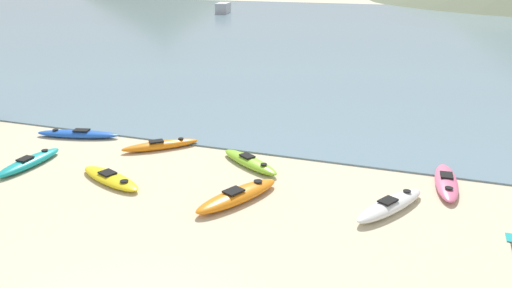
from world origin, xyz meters
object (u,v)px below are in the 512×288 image
(kayak_on_sand_1, at_px, (110,178))
(kayak_on_sand_4, at_px, (390,205))
(kayak_on_sand_0, at_px, (238,195))
(kayak_on_sand_8, at_px, (160,145))
(moored_boat_0, at_px, (223,8))
(kayak_on_sand_6, at_px, (250,162))
(kayak_on_sand_3, at_px, (78,134))
(kayak_on_sand_5, at_px, (29,162))
(kayak_on_sand_2, at_px, (446,182))

(kayak_on_sand_1, relative_size, kayak_on_sand_4, 0.99)
(kayak_on_sand_0, relative_size, kayak_on_sand_4, 1.07)
(kayak_on_sand_8, height_order, moored_boat_0, moored_boat_0)
(moored_boat_0, bearing_deg, kayak_on_sand_1, -70.79)
(kayak_on_sand_6, height_order, kayak_on_sand_8, kayak_on_sand_6)
(kayak_on_sand_3, bearing_deg, kayak_on_sand_5, -82.97)
(moored_boat_0, bearing_deg, kayak_on_sand_0, -66.67)
(kayak_on_sand_3, height_order, moored_boat_0, moored_boat_0)
(kayak_on_sand_2, distance_m, kayak_on_sand_6, 6.26)
(kayak_on_sand_2, height_order, kayak_on_sand_6, kayak_on_sand_6)
(kayak_on_sand_0, relative_size, kayak_on_sand_8, 1.23)
(kayak_on_sand_1, bearing_deg, moored_boat_0, 109.21)
(kayak_on_sand_2, bearing_deg, kayak_on_sand_8, -179.84)
(kayak_on_sand_4, xyz_separation_m, kayak_on_sand_5, (-11.76, -0.75, -0.02))
(kayak_on_sand_3, xyz_separation_m, kayak_on_sand_4, (12.13, -2.26, 0.03))
(kayak_on_sand_3, height_order, kayak_on_sand_8, kayak_on_sand_8)
(kayak_on_sand_0, distance_m, kayak_on_sand_2, 6.44)
(kayak_on_sand_4, bearing_deg, kayak_on_sand_2, 56.44)
(kayak_on_sand_3, distance_m, kayak_on_sand_6, 7.38)
(kayak_on_sand_1, relative_size, moored_boat_0, 0.78)
(kayak_on_sand_3, distance_m, kayak_on_sand_4, 12.34)
(kayak_on_sand_2, bearing_deg, kayak_on_sand_5, -167.36)
(kayak_on_sand_1, height_order, kayak_on_sand_8, kayak_on_sand_8)
(kayak_on_sand_2, relative_size, kayak_on_sand_3, 0.87)
(kayak_on_sand_3, relative_size, kayak_on_sand_5, 1.21)
(kayak_on_sand_3, bearing_deg, kayak_on_sand_1, -40.67)
(kayak_on_sand_6, bearing_deg, moored_boat_0, 113.86)
(kayak_on_sand_0, height_order, moored_boat_0, moored_boat_0)
(kayak_on_sand_0, bearing_deg, kayak_on_sand_3, 158.65)
(kayak_on_sand_2, height_order, moored_boat_0, moored_boat_0)
(kayak_on_sand_1, bearing_deg, kayak_on_sand_6, 35.94)
(kayak_on_sand_3, distance_m, moored_boat_0, 50.52)
(kayak_on_sand_4, bearing_deg, kayak_on_sand_8, 165.43)
(kayak_on_sand_2, bearing_deg, moored_boat_0, 119.91)
(kayak_on_sand_4, height_order, kayak_on_sand_6, kayak_on_sand_4)
(kayak_on_sand_6, height_order, moored_boat_0, moored_boat_0)
(kayak_on_sand_0, distance_m, kayak_on_sand_3, 8.52)
(kayak_on_sand_2, bearing_deg, kayak_on_sand_3, 179.82)
(kayak_on_sand_1, bearing_deg, kayak_on_sand_4, 6.18)
(kayak_on_sand_5, xyz_separation_m, moored_boat_0, (-14.67, 51.46, 0.57))
(kayak_on_sand_4, relative_size, kayak_on_sand_8, 1.14)
(kayak_on_sand_0, xyz_separation_m, kayak_on_sand_2, (5.67, 3.06, -0.03))
(kayak_on_sand_2, height_order, kayak_on_sand_3, kayak_on_sand_2)
(moored_boat_0, bearing_deg, kayak_on_sand_3, -73.56)
(kayak_on_sand_0, distance_m, kayak_on_sand_1, 4.25)
(kayak_on_sand_5, height_order, kayak_on_sand_6, kayak_on_sand_5)
(kayak_on_sand_1, height_order, kayak_on_sand_4, kayak_on_sand_4)
(kayak_on_sand_4, bearing_deg, kayak_on_sand_6, 159.90)
(kayak_on_sand_0, distance_m, kayak_on_sand_5, 7.57)
(kayak_on_sand_3, xyz_separation_m, kayak_on_sand_6, (7.36, -0.51, 0.01))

